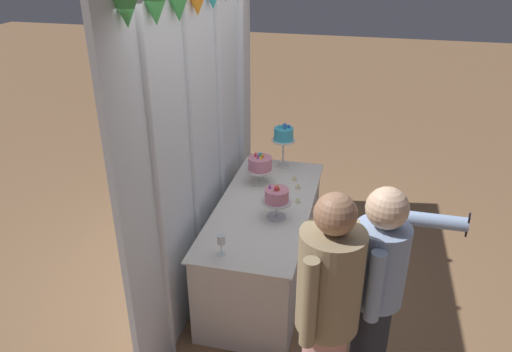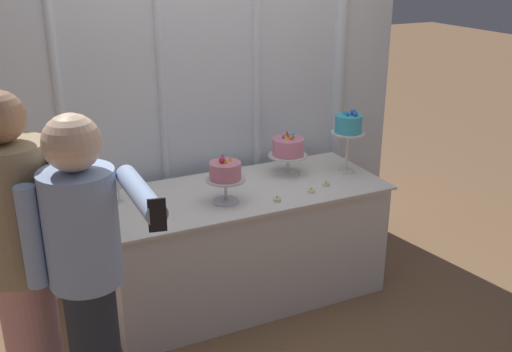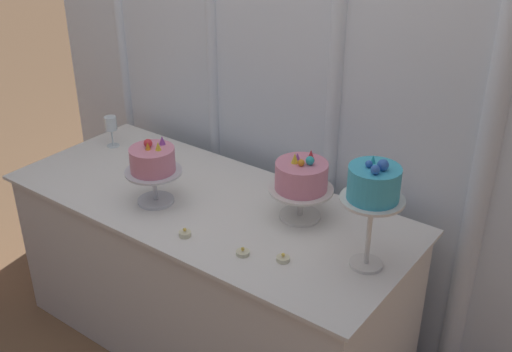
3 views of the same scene
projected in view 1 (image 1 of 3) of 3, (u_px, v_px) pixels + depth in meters
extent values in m
plane|color=#846042|center=(275.00, 280.00, 4.44)|extent=(24.00, 24.00, 0.00)
cube|color=silver|center=(204.00, 128.00, 3.94)|extent=(2.92, 0.04, 2.85)
cylinder|color=silver|center=(156.00, 184.00, 3.06)|extent=(0.05, 0.05, 2.85)
cylinder|color=silver|center=(191.00, 145.00, 3.62)|extent=(0.05, 0.05, 2.85)
cylinder|color=silver|center=(219.00, 115.00, 4.22)|extent=(0.07, 0.07, 2.85)
cylinder|color=silver|center=(239.00, 93.00, 4.81)|extent=(0.09, 0.09, 2.85)
cone|color=green|center=(126.00, 9.00, 2.41)|extent=(0.16, 0.16, 0.18)
cone|color=green|center=(155.00, 9.00, 2.72)|extent=(0.16, 0.16, 0.18)
cone|color=green|center=(179.00, 7.00, 3.03)|extent=(0.16, 0.16, 0.18)
cone|color=orange|center=(197.00, 2.00, 3.34)|extent=(0.16, 0.16, 0.18)
cube|color=white|center=(264.00, 244.00, 4.30)|extent=(1.79, 0.73, 0.76)
cube|color=white|center=(265.00, 206.00, 4.12)|extent=(1.84, 0.78, 0.01)
cylinder|color=silver|center=(276.00, 217.00, 3.94)|extent=(0.16, 0.16, 0.01)
cylinder|color=silver|center=(276.00, 209.00, 3.91)|extent=(0.02, 0.02, 0.13)
cylinder|color=silver|center=(277.00, 201.00, 3.88)|extent=(0.24, 0.24, 0.01)
cylinder|color=pink|center=(277.00, 195.00, 3.85)|extent=(0.19, 0.19, 0.10)
cone|color=yellow|center=(277.00, 185.00, 3.85)|extent=(0.03, 0.03, 0.04)
cone|color=purple|center=(270.00, 186.00, 3.84)|extent=(0.03, 0.03, 0.04)
sphere|color=#DB333D|center=(276.00, 188.00, 3.80)|extent=(0.04, 0.04, 0.04)
cone|color=orange|center=(279.00, 188.00, 3.81)|extent=(0.02, 0.02, 0.03)
cylinder|color=silver|center=(260.00, 182.00, 4.49)|extent=(0.17, 0.17, 0.01)
cylinder|color=silver|center=(260.00, 176.00, 4.46)|extent=(0.02, 0.02, 0.12)
cylinder|color=silver|center=(260.00, 169.00, 4.44)|extent=(0.27, 0.27, 0.01)
cylinder|color=pink|center=(260.00, 163.00, 4.41)|extent=(0.21, 0.21, 0.11)
sphere|color=#2DB2B7|center=(260.00, 154.00, 4.40)|extent=(0.04, 0.04, 0.04)
cone|color=#DB333D|center=(256.00, 154.00, 4.39)|extent=(0.03, 0.03, 0.05)
cone|color=purple|center=(258.00, 157.00, 4.35)|extent=(0.02, 0.02, 0.03)
cone|color=yellow|center=(261.00, 157.00, 4.35)|extent=(0.03, 0.03, 0.04)
sphere|color=orange|center=(263.00, 156.00, 4.38)|extent=(0.03, 0.03, 0.03)
cylinder|color=silver|center=(283.00, 166.00, 4.79)|extent=(0.12, 0.12, 0.01)
cylinder|color=silver|center=(283.00, 153.00, 4.73)|extent=(0.02, 0.02, 0.26)
cylinder|color=silver|center=(283.00, 140.00, 4.67)|extent=(0.23, 0.23, 0.01)
cylinder|color=#3DB2D1|center=(284.00, 134.00, 4.64)|extent=(0.18, 0.18, 0.12)
sphere|color=blue|center=(285.00, 125.00, 4.63)|extent=(0.04, 0.04, 0.04)
sphere|color=#2DB2B7|center=(280.00, 127.00, 4.62)|extent=(0.02, 0.02, 0.02)
cone|color=#2DB2B7|center=(280.00, 127.00, 4.59)|extent=(0.02, 0.02, 0.03)
sphere|color=blue|center=(285.00, 128.00, 4.59)|extent=(0.03, 0.03, 0.03)
sphere|color=blue|center=(289.00, 126.00, 4.62)|extent=(0.03, 0.03, 0.03)
cylinder|color=silver|center=(222.00, 254.00, 3.49)|extent=(0.06, 0.06, 0.00)
cylinder|color=silver|center=(221.00, 249.00, 3.47)|extent=(0.01, 0.01, 0.09)
cylinder|color=silver|center=(221.00, 239.00, 3.43)|extent=(0.06, 0.06, 0.07)
cylinder|color=beige|center=(297.00, 201.00, 4.16)|extent=(0.05, 0.05, 0.02)
sphere|color=#F9CC4C|center=(298.00, 199.00, 4.15)|extent=(0.01, 0.01, 0.01)
cylinder|color=beige|center=(298.00, 187.00, 4.40)|extent=(0.05, 0.05, 0.02)
sphere|color=#F9CC4C|center=(298.00, 185.00, 4.39)|extent=(0.01, 0.01, 0.01)
cylinder|color=beige|center=(294.00, 179.00, 4.53)|extent=(0.05, 0.05, 0.02)
sphere|color=#F9CC4C|center=(294.00, 177.00, 4.52)|extent=(0.01, 0.01, 0.01)
cylinder|color=#9E8966|center=(330.00, 280.00, 2.60)|extent=(0.46, 0.46, 0.60)
sphere|color=#A37556|center=(335.00, 214.00, 2.42)|extent=(0.22, 0.22, 0.22)
cube|color=#664C84|center=(361.00, 280.00, 2.56)|extent=(0.04, 0.02, 0.39)
cylinder|color=#9E8966|center=(309.00, 303.00, 2.45)|extent=(0.08, 0.08, 0.53)
cylinder|color=#9E8966|center=(348.00, 261.00, 2.76)|extent=(0.08, 0.08, 0.53)
cylinder|color=#93ADD6|center=(380.00, 264.00, 2.77)|extent=(0.34, 0.34, 0.50)
sphere|color=beige|center=(387.00, 208.00, 2.61)|extent=(0.23, 0.23, 0.23)
cube|color=#334284|center=(405.00, 264.00, 2.73)|extent=(0.04, 0.01, 0.32)
cylinder|color=#93ADD6|center=(375.00, 287.00, 2.61)|extent=(0.08, 0.08, 0.44)
cylinder|color=#93ADD6|center=(427.00, 220.00, 2.80)|extent=(0.08, 0.44, 0.08)
cube|color=black|center=(468.00, 225.00, 2.75)|extent=(0.06, 0.02, 0.12)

